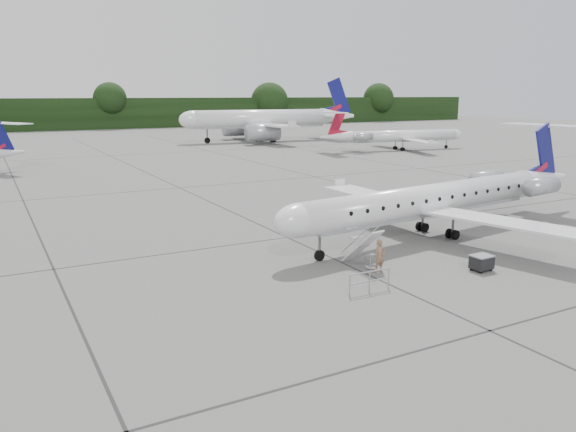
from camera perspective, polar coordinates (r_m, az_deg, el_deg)
ground at (r=34.83m, az=15.00°, el=-3.13°), size 320.00×320.00×0.00m
treeline at (r=156.00m, az=-20.25°, el=9.71°), size 260.00×4.00×8.00m
main_regional_jet at (r=36.58m, az=14.21°, el=3.10°), size 28.83×22.41×6.81m
airstair at (r=30.05m, az=7.56°, el=-3.15°), size 1.14×2.38×2.14m
passenger at (r=29.22m, az=9.30°, el=-4.05°), size 0.66×0.46×1.75m
safety_railing at (r=26.39m, az=8.28°, el=-6.65°), size 2.20×0.11×1.00m
baggage_cart at (r=30.93m, az=19.07°, el=-4.48°), size 1.05×0.86×0.89m
bg_narrowbody at (r=109.63m, az=-2.84°, el=10.73°), size 35.65×27.01×12.12m
bg_regional_right at (r=94.54m, az=11.75°, el=8.53°), size 26.97×21.22×6.45m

